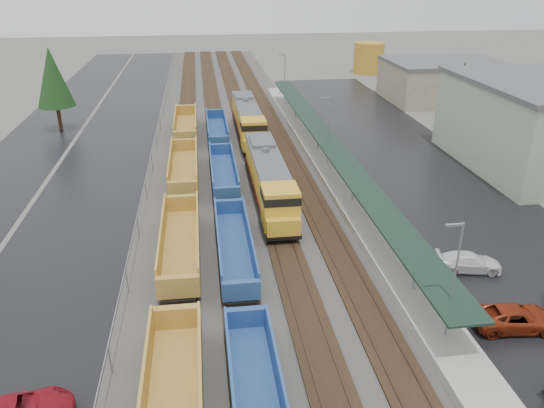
{
  "coord_description": "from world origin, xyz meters",
  "views": [
    {
      "loc": [
        -3.92,
        -3.5,
        20.31
      ],
      "look_at": [
        1.61,
        37.05,
        2.0
      ],
      "focal_mm": 35.0,
      "sensor_mm": 36.0,
      "label": 1
    }
  ],
  "objects": [
    {
      "name": "storage_tank",
      "position": [
        31.27,
        105.67,
        3.1
      ],
      "size": [
        6.2,
        6.2,
        6.2
      ],
      "primitive_type": "cylinder",
      "color": "#B68424",
      "rests_on": "ground"
    },
    {
      "name": "trackbed",
      "position": [
        -0.0,
        60.0,
        0.16
      ],
      "size": [
        14.6,
        160.0,
        0.22
      ],
      "color": "black",
      "rests_on": "ground"
    },
    {
      "name": "well_string_yellow",
      "position": [
        -6.0,
        24.15,
        1.23
      ],
      "size": [
        2.84,
        96.66,
        2.52
      ],
      "color": "#A6832E",
      "rests_on": "ground"
    },
    {
      "name": "tree_east",
      "position": [
        28.0,
        58.0,
        6.47
      ],
      "size": [
        4.4,
        4.4,
        10.0
      ],
      "color": "#332316",
      "rests_on": "ground"
    },
    {
      "name": "distant_hills",
      "position": [
        44.79,
        210.68,
        0.0
      ],
      "size": [
        301.0,
        140.0,
        25.2
      ],
      "color": "#495643",
      "rests_on": "ground"
    },
    {
      "name": "east_commuter_lot",
      "position": [
        19.0,
        50.0,
        0.01
      ],
      "size": [
        16.0,
        100.0,
        0.02
      ],
      "primitive_type": "cube",
      "color": "black",
      "rests_on": "ground"
    },
    {
      "name": "chainlink_fence",
      "position": [
        -9.5,
        58.44,
        1.61
      ],
      "size": [
        0.08,
        160.04,
        2.02
      ],
      "color": "gray",
      "rests_on": "ground"
    },
    {
      "name": "parked_car_east_b",
      "position": [
        14.44,
        20.94,
        0.72
      ],
      "size": [
        2.9,
        5.41,
        1.44
      ],
      "primitive_type": "imported",
      "rotation": [
        0.0,
        0.0,
        1.47
      ],
      "color": "maroon",
      "rests_on": "ground"
    },
    {
      "name": "west_parking_lot",
      "position": [
        -15.0,
        60.0,
        0.01
      ],
      "size": [
        10.0,
        160.0,
        0.02
      ],
      "primitive_type": "cube",
      "color": "black",
      "rests_on": "ground"
    },
    {
      "name": "tree_west_far",
      "position": [
        -23.0,
        70.0,
        7.12
      ],
      "size": [
        4.84,
        4.84,
        11.0
      ],
      "color": "#332316",
      "rests_on": "ground"
    },
    {
      "name": "station_platform",
      "position": [
        9.5,
        50.01,
        0.73
      ],
      "size": [
        3.0,
        80.0,
        8.0
      ],
      "color": "#9E9B93",
      "rests_on": "ground"
    },
    {
      "name": "locomotive_lead",
      "position": [
        2.0,
        41.87,
        2.34
      ],
      "size": [
        2.93,
        19.31,
        4.37
      ],
      "color": "black",
      "rests_on": "ground"
    },
    {
      "name": "west_road",
      "position": [
        -25.0,
        60.0,
        0.01
      ],
      "size": [
        9.0,
        160.0,
        0.02
      ],
      "primitive_type": "cube",
      "color": "black",
      "rests_on": "ground"
    },
    {
      "name": "ballast_strip",
      "position": [
        0.0,
        60.0,
        0.04
      ],
      "size": [
        20.0,
        160.0,
        0.08
      ],
      "primitive_type": "cube",
      "color": "#302D2B",
      "rests_on": "ground"
    },
    {
      "name": "parked_car_east_c",
      "position": [
        14.81,
        27.74,
        0.68
      ],
      "size": [
        2.75,
        4.96,
        1.36
      ],
      "primitive_type": "imported",
      "rotation": [
        0.0,
        0.0,
        1.38
      ],
      "color": "white",
      "rests_on": "ground"
    },
    {
      "name": "locomotive_trail",
      "position": [
        2.0,
        62.87,
        2.34
      ],
      "size": [
        2.93,
        19.31,
        4.37
      ],
      "color": "black",
      "rests_on": "ground"
    },
    {
      "name": "well_string_blue",
      "position": [
        -2.0,
        23.61,
        1.13
      ],
      "size": [
        2.51,
        93.37,
        2.23
      ],
      "color": "navy",
      "rests_on": "ground"
    }
  ]
}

